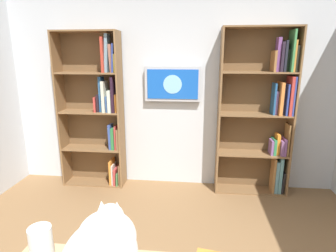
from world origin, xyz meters
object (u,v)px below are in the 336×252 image
Objects in this scene: bookshelf_left at (265,114)px; bookshelf_right at (99,111)px; wall_mounted_tv at (173,84)px; paper_towel_roll at (42,249)px.

bookshelf_right is at bearing -0.02° from bookshelf_left.
wall_mounted_tv is (-1.00, -0.08, 0.36)m from bookshelf_right.
wall_mounted_tv is 2.62m from paper_towel_roll.
bookshelf_right is (2.19, -0.00, -0.01)m from bookshelf_left.
bookshelf_right reaches higher than wall_mounted_tv.
paper_towel_roll is at bearing 56.92° from bookshelf_left.
wall_mounted_tv is at bearing -175.33° from bookshelf_right.
paper_towel_roll is at bearing 103.64° from bookshelf_right.
bookshelf_right is at bearing -76.36° from paper_towel_roll.
paper_towel_roll is (0.41, 2.53, -0.56)m from wall_mounted_tv.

